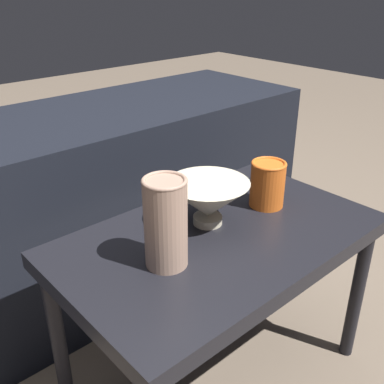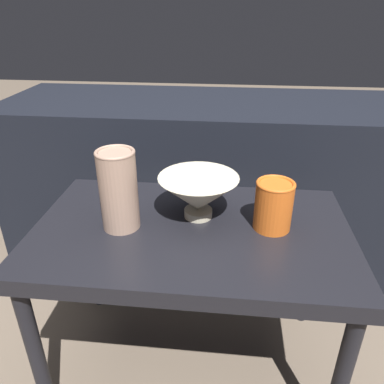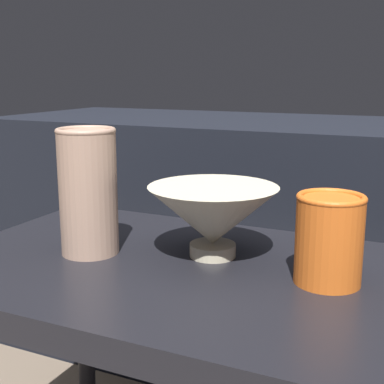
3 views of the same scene
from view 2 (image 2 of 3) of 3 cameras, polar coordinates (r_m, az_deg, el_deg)
name	(u,v)px [view 2 (image 2 of 3)]	position (r m, az deg, el deg)	size (l,w,h in m)	color
ground_plane	(192,357)	(1.21, -0.06, -23.88)	(8.00, 8.00, 0.00)	#6B5B4C
table	(192,244)	(0.93, -0.07, -8.00)	(0.76, 0.46, 0.46)	black
couch_backdrop	(207,179)	(1.49, 2.34, 1.98)	(1.50, 0.50, 0.62)	black
bowl	(198,194)	(0.92, 0.98, -0.33)	(0.20, 0.20, 0.11)	beige
vase_textured_left	(118,189)	(0.87, -11.15, 0.41)	(0.09, 0.09, 0.19)	tan
vase_colorful_right	(274,205)	(0.89, 12.33, -1.89)	(0.09, 0.09, 0.12)	orange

